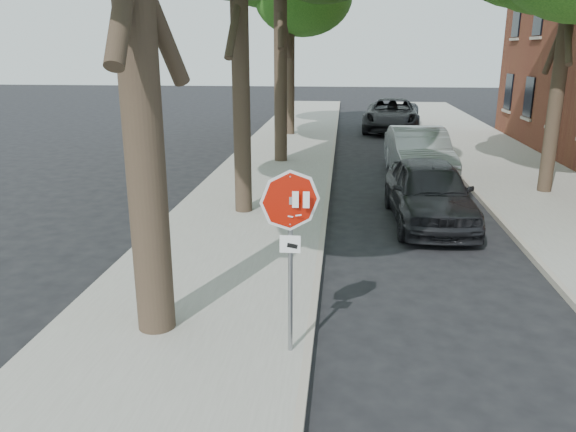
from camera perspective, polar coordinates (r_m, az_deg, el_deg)
name	(u,v)px	position (r m, az deg, el deg)	size (l,w,h in m)	color
ground	(340,360)	(8.19, 5.27, -14.34)	(120.00, 120.00, 0.00)	black
sidewalk_left	(272,173)	(19.63, -1.67, 4.42)	(4.00, 55.00, 0.12)	gray
sidewalk_right	(523,178)	(20.39, 22.80, 3.58)	(4.00, 55.00, 0.12)	gray
curb_left	(330,174)	(19.48, 4.34, 4.30)	(0.12, 55.00, 0.13)	#9E9384
curb_right	(461,177)	(19.88, 17.15, 3.85)	(0.12, 55.00, 0.13)	#9E9384
stop_sign	(290,227)	(7.39, 0.23, -1.16)	(0.76, 0.34, 2.61)	gray
car_a	(429,192)	(14.38, 14.14, 2.39)	(1.88, 4.68, 1.59)	black
car_b	(419,154)	(19.44, 13.12, 6.20)	(1.77, 5.07, 1.67)	gray
car_d	(392,115)	(30.72, 10.51, 10.07)	(2.81, 6.10, 1.69)	black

